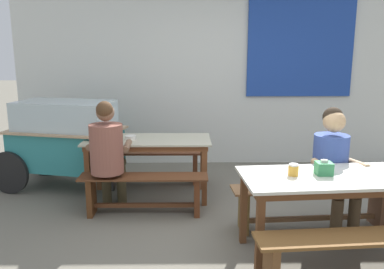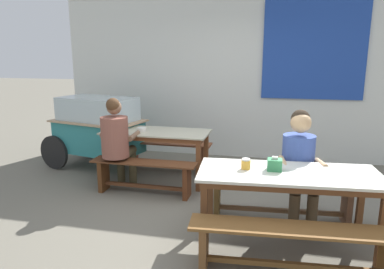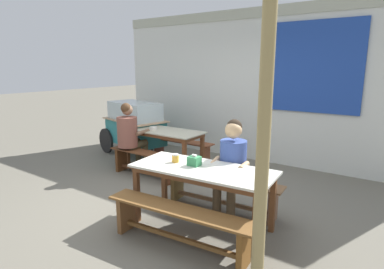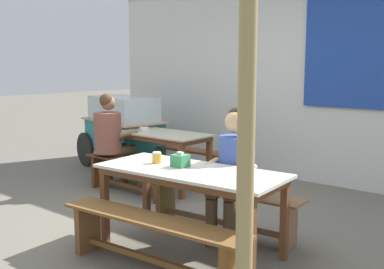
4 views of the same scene
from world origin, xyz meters
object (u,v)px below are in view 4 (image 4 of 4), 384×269
at_px(bench_near_front, 151,236).
at_px(wooden_support_post, 246,134).
at_px(person_left_back_turned, 111,135).
at_px(soup_bowl, 144,129).
at_px(food_cart, 123,127).
at_px(bench_far_front, 129,172).
at_px(tissue_box, 180,160).
at_px(dining_table_far, 157,138).
at_px(bench_near_back, 222,204).
at_px(dining_table_near, 190,178).
at_px(bench_far_back, 183,159).
at_px(condiment_jar, 157,158).
at_px(person_right_near_table, 234,165).

xyz_separation_m(bench_near_front, wooden_support_post, (0.93, -0.09, 0.92)).
xyz_separation_m(person_left_back_turned, soup_bowl, (0.19, 0.42, 0.05)).
distance_m(food_cart, person_left_back_turned, 1.11).
relative_size(bench_far_front, bench_near_front, 0.81).
bearing_deg(soup_bowl, tissue_box, -36.55).
height_order(bench_near_front, tissue_box, tissue_box).
xyz_separation_m(bench_far_front, tissue_box, (1.65, -0.89, 0.51)).
xyz_separation_m(bench_near_front, person_left_back_turned, (-2.21, 1.50, 0.42)).
relative_size(bench_near_front, wooden_support_post, 0.71).
distance_m(person_left_back_turned, soup_bowl, 0.47).
height_order(dining_table_far, person_left_back_turned, person_left_back_turned).
distance_m(bench_near_back, person_left_back_turned, 2.22).
relative_size(dining_table_far, person_left_back_turned, 1.19).
relative_size(dining_table_near, bench_far_back, 1.23).
distance_m(condiment_jar, soup_bowl, 2.11).
relative_size(tissue_box, soup_bowl, 1.01).
height_order(bench_near_back, person_left_back_turned, person_left_back_turned).
relative_size(food_cart, tissue_box, 13.86).
xyz_separation_m(bench_near_front, soup_bowl, (-2.02, 1.92, 0.47)).
bearing_deg(bench_near_front, food_cart, 141.38).
height_order(bench_far_back, bench_far_front, same).
bearing_deg(food_cart, bench_far_front, -39.29).
bearing_deg(soup_bowl, dining_table_far, 12.86).
height_order(food_cart, person_right_near_table, person_right_near_table).
relative_size(bench_far_back, bench_near_front, 0.81).
relative_size(person_right_near_table, soup_bowl, 9.30).
bearing_deg(bench_far_back, soup_bowl, -109.55).
distance_m(bench_near_back, condiment_jar, 0.81).
bearing_deg(person_left_back_turned, person_right_near_table, -12.03).
distance_m(tissue_box, soup_bowl, 2.30).
relative_size(dining_table_far, person_right_near_table, 1.21).
bearing_deg(bench_near_front, wooden_support_post, -5.78).
xyz_separation_m(dining_table_far, person_right_near_table, (1.91, -0.96, 0.06)).
relative_size(dining_table_far, wooden_support_post, 0.62).
distance_m(bench_far_back, soup_bowl, 0.78).
xyz_separation_m(dining_table_near, person_left_back_turned, (-2.17, 0.97, 0.05)).
bearing_deg(food_cart, person_left_back_turned, -49.54).
xyz_separation_m(bench_far_back, bench_near_back, (1.74, -1.44, 0.01)).
bearing_deg(tissue_box, person_left_back_turned, 155.04).
height_order(bench_near_back, bench_near_front, same).
relative_size(dining_table_near, bench_far_front, 1.23).
distance_m(dining_table_far, soup_bowl, 0.23).
bearing_deg(dining_table_near, food_cart, 147.92).
bearing_deg(tissue_box, bench_far_back, 130.16).
relative_size(bench_far_front, person_left_back_turned, 1.11).
height_order(dining_table_near, bench_near_front, dining_table_near).
xyz_separation_m(bench_near_back, bench_near_front, (0.08, -1.06, 0.01)).
bearing_deg(condiment_jar, tissue_box, 4.23).
distance_m(bench_near_front, person_right_near_table, 1.10).
xyz_separation_m(bench_far_back, food_cart, (-1.12, -0.16, 0.39)).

